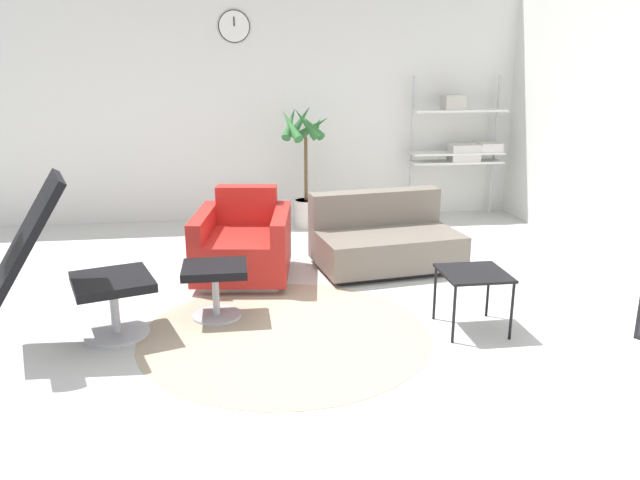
# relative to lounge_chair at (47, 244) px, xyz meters

# --- Properties ---
(ground_plane) EXTENTS (12.00, 12.00, 0.00)m
(ground_plane) POSITION_rel_lounge_chair_xyz_m (1.56, 0.23, -0.70)
(ground_plane) COLOR silver
(wall_back) EXTENTS (12.00, 0.09, 2.80)m
(wall_back) POSITION_rel_lounge_chair_xyz_m (1.56, 3.33, 0.70)
(wall_back) COLOR silver
(wall_back) RESTS_ON ground_plane
(round_rug) EXTENTS (1.99, 1.99, 0.01)m
(round_rug) POSITION_rel_lounge_chair_xyz_m (1.49, -0.04, -0.70)
(round_rug) COLOR tan
(round_rug) RESTS_ON ground_plane
(lounge_chair) EXTENTS (1.14, 0.80, 1.21)m
(lounge_chair) POSITION_rel_lounge_chair_xyz_m (0.00, 0.00, 0.00)
(lounge_chair) COLOR #BCBCC1
(lounge_chair) RESTS_ON ground_plane
(ottoman) EXTENTS (0.46, 0.39, 0.40)m
(ottoman) POSITION_rel_lounge_chair_xyz_m (1.02, 0.34, -0.41)
(ottoman) COLOR #BCBCC1
(ottoman) RESTS_ON ground_plane
(armchair_red) EXTENTS (0.90, 1.02, 0.74)m
(armchair_red) POSITION_rel_lounge_chair_xyz_m (1.24, 1.21, -0.42)
(armchair_red) COLOR silver
(armchair_red) RESTS_ON ground_plane
(couch_low) EXTENTS (1.35, 0.98, 0.65)m
(couch_low) POSITION_rel_lounge_chair_xyz_m (2.51, 1.32, -0.46)
(couch_low) COLOR black
(couch_low) RESTS_ON ground_plane
(side_table) EXTENTS (0.44, 0.44, 0.42)m
(side_table) POSITION_rel_lounge_chair_xyz_m (2.79, -0.12, -0.32)
(side_table) COLOR black
(side_table) RESTS_ON ground_plane
(potted_plant) EXTENTS (0.60, 0.59, 1.36)m
(potted_plant) POSITION_rel_lounge_chair_xyz_m (1.96, 2.80, 0.00)
(potted_plant) COLOR silver
(potted_plant) RESTS_ON ground_plane
(shelf_unit) EXTENTS (1.09, 0.28, 1.65)m
(shelf_unit) POSITION_rel_lounge_chair_xyz_m (3.85, 3.07, 0.22)
(shelf_unit) COLOR #BCBCC1
(shelf_unit) RESTS_ON ground_plane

